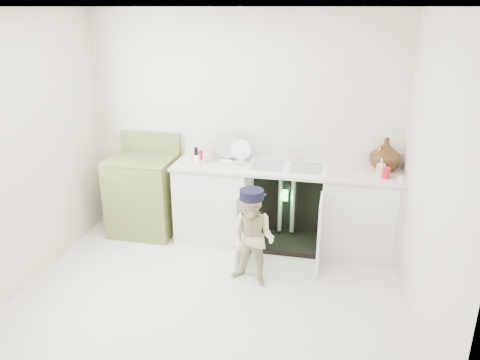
% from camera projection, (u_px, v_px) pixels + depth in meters
% --- Properties ---
extents(ground, '(3.50, 3.50, 0.00)m').
position_uv_depth(ground, '(208.00, 297.00, 4.28)').
color(ground, silver).
rests_on(ground, ground).
extents(room_shell, '(6.00, 5.50, 1.26)m').
position_uv_depth(room_shell, '(204.00, 168.00, 3.85)').
color(room_shell, beige).
rests_on(room_shell, ground).
extents(counter_run, '(2.44, 1.02, 1.24)m').
position_uv_depth(counter_run, '(289.00, 204.00, 5.11)').
color(counter_run, silver).
rests_on(counter_run, ground).
extents(avocado_stove, '(0.72, 0.65, 1.13)m').
position_uv_depth(avocado_stove, '(144.00, 194.00, 5.42)').
color(avocado_stove, olive).
rests_on(avocado_stove, ground).
extents(repair_worker, '(0.54, 0.76, 0.95)m').
position_uv_depth(repair_worker, '(253.00, 238.00, 4.36)').
color(repair_worker, '#CBB992').
rests_on(repair_worker, ground).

